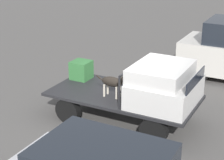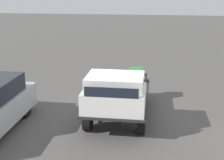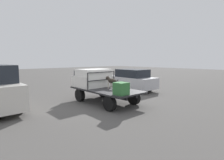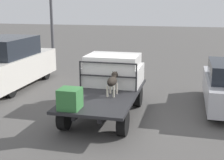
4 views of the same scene
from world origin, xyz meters
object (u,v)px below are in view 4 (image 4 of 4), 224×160
(cargo_crate, at_px, (70,99))
(flatbed_truck, at_px, (105,99))
(parked_pickup_far, at_px, (9,63))
(dog, at_px, (113,81))

(cargo_crate, bearing_deg, flatbed_truck, -16.71)
(cargo_crate, distance_m, parked_pickup_far, 6.12)
(cargo_crate, bearing_deg, parked_pickup_far, 45.96)
(flatbed_truck, height_order, dog, dog)
(dog, xyz_separation_m, parked_pickup_far, (2.70, 5.18, -0.18))
(flatbed_truck, height_order, parked_pickup_far, parked_pickup_far)
(flatbed_truck, distance_m, parked_pickup_far, 5.56)
(cargo_crate, relative_size, parked_pickup_far, 0.11)
(cargo_crate, height_order, parked_pickup_far, parked_pickup_far)
(flatbed_truck, relative_size, parked_pickup_far, 0.84)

